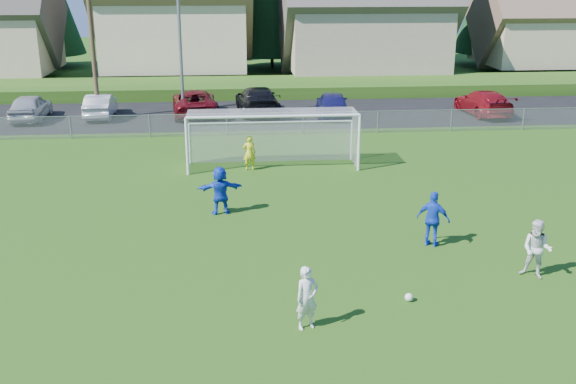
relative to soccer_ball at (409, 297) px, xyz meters
name	(u,v)px	position (x,y,z in m)	size (l,w,h in m)	color
ground	(319,367)	(-2.73, -2.87, -0.11)	(160.00, 160.00, 0.00)	#193D0C
asphalt_lot	(261,114)	(-2.73, 24.63, -0.10)	(60.00, 60.00, 0.00)	black
grass_embankment	(256,87)	(-2.73, 32.13, 0.29)	(70.00, 6.00, 0.80)	#1E420F
soccer_ball	(409,297)	(0.00, 0.00, 0.00)	(0.22, 0.22, 0.22)	white
player_white_a	(307,298)	(-2.81, -1.14, 0.68)	(0.58, 0.38, 1.59)	silver
player_white_b	(537,249)	(3.88, 1.13, 0.74)	(0.82, 0.64, 1.69)	silver
player_blue_a	(433,219)	(1.67, 3.63, 0.77)	(1.04, 0.43, 1.77)	blue
player_blue_b	(220,190)	(-4.95, 7.17, 0.75)	(1.60, 0.51, 1.73)	blue
goalkeeper	(249,153)	(-3.76, 12.63, 0.65)	(0.55, 0.36, 1.51)	yellow
car_a	(30,107)	(-16.08, 24.14, 0.64)	(1.78, 4.42, 1.50)	#9FA1A6
car_b	(100,106)	(-12.16, 24.51, 0.59)	(1.47, 4.22, 1.39)	#BABABA
car_c	(195,102)	(-6.65, 24.71, 0.65)	(2.52, 5.46, 1.52)	#570A11
car_d	(258,100)	(-2.89, 24.79, 0.71)	(2.28, 5.62, 1.63)	black
car_e	(332,104)	(1.47, 23.47, 0.66)	(1.81, 4.50, 1.53)	#171751
car_g	(483,102)	(10.60, 23.36, 0.62)	(2.05, 5.05, 1.46)	maroon
soccer_goal	(272,130)	(-2.73, 13.18, 1.52)	(7.42, 1.90, 2.50)	white
chainlink_fence	(265,123)	(-2.73, 19.13, 0.52)	(52.06, 0.06, 1.20)	gray
streetlight	(181,35)	(-7.17, 23.13, 4.73)	(1.38, 0.18, 9.00)	slate
utility_pole	(91,29)	(-12.23, 24.13, 5.04)	(1.60, 0.26, 10.00)	#473321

